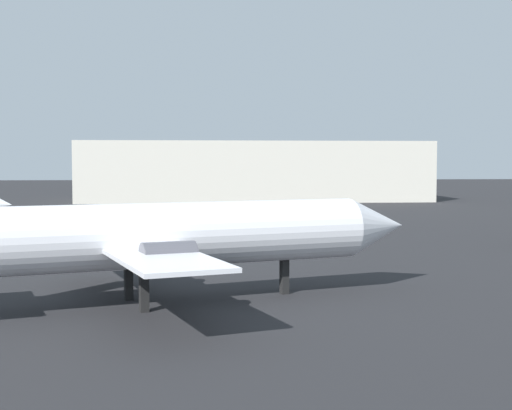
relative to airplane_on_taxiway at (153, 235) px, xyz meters
The scene contains 2 objects.
airplane_on_taxiway is the anchor object (origin of this frame).
terminal_building 107.99m from the airplane_on_taxiway, 82.00° to the left, with size 70.66×20.77×12.11m, color beige.
Camera 1 is at (2.90, -10.03, 8.20)m, focal length 50.22 mm.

